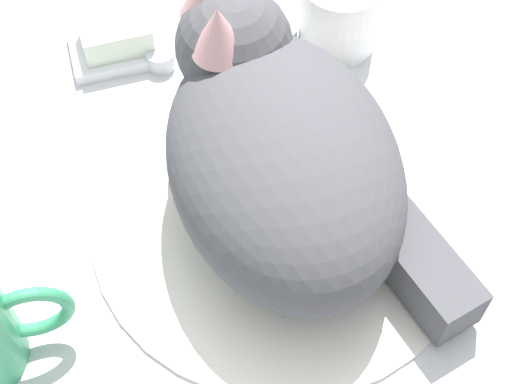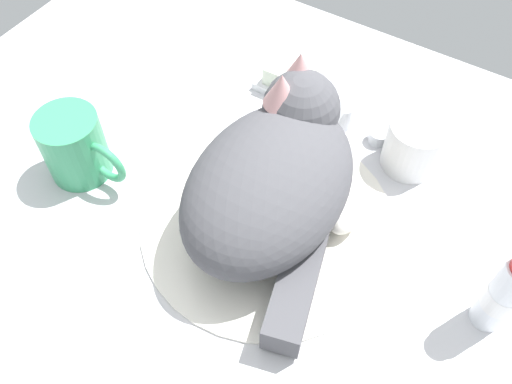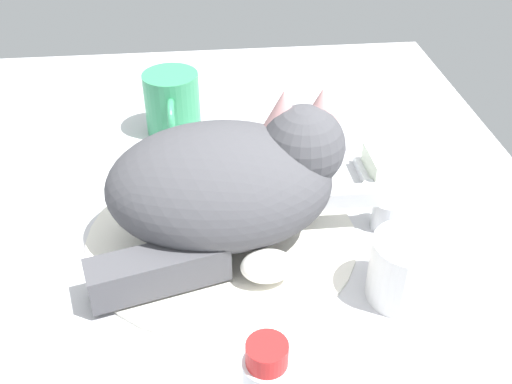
# 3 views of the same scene
# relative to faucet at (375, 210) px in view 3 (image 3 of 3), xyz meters

# --- Properties ---
(ground_plane) EXTENTS (1.10, 0.83, 0.03)m
(ground_plane) POSITION_rel_faucet_xyz_m (0.00, -0.18, -0.04)
(ground_plane) COLOR silver
(sink_basin) EXTENTS (0.31, 0.31, 0.01)m
(sink_basin) POSITION_rel_faucet_xyz_m (0.00, -0.18, -0.02)
(sink_basin) COLOR white
(sink_basin) RESTS_ON ground_plane
(faucet) EXTENTS (0.15, 0.11, 0.06)m
(faucet) POSITION_rel_faucet_xyz_m (0.00, 0.00, 0.00)
(faucet) COLOR silver
(faucet) RESTS_ON ground_plane
(cat) EXTENTS (0.20, 0.28, 0.16)m
(cat) POSITION_rel_faucet_xyz_m (0.00, -0.17, 0.05)
(cat) COLOR #4C4C51
(cat) RESTS_ON sink_basin
(coffee_mug) EXTENTS (0.12, 0.08, 0.09)m
(coffee_mug) POSITION_rel_faucet_xyz_m (-0.25, -0.24, 0.02)
(coffee_mug) COLOR #389966
(coffee_mug) RESTS_ON ground_plane
(rinse_cup) EXTENTS (0.07, 0.07, 0.07)m
(rinse_cup) POSITION_rel_faucet_xyz_m (0.11, 0.00, 0.01)
(rinse_cup) COLOR white
(rinse_cup) RESTS_ON ground_plane
(soap_dish) EXTENTS (0.09, 0.06, 0.01)m
(soap_dish) POSITION_rel_faucet_xyz_m (-0.10, 0.04, -0.02)
(soap_dish) COLOR white
(soap_dish) RESTS_ON ground_plane
(soap_bar) EXTENTS (0.07, 0.05, 0.03)m
(soap_bar) POSITION_rel_faucet_xyz_m (-0.10, 0.04, -0.00)
(soap_bar) COLOR silver
(soap_bar) RESTS_ON soap_dish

